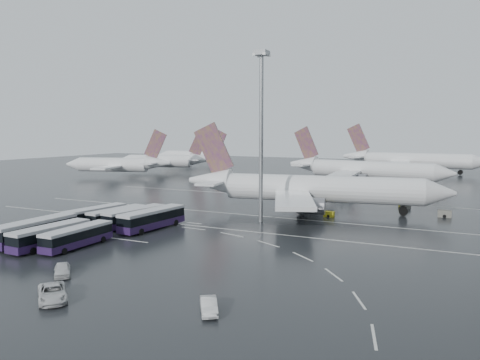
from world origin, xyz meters
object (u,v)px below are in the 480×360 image
at_px(floodlight_mast, 261,116).
at_px(gse_cart_belly_e, 404,204).
at_px(airliner_main, 308,189).
at_px(jet_remote_west, 119,165).
at_px(bus_row_near_d, 152,218).
at_px(van_curve_b, 62,270).
at_px(bus_row_far_a, 35,230).
at_px(jet_remote_far, 194,156).
at_px(van_curve_a, 52,293).
at_px(gse_cart_belly_d, 445,214).
at_px(gse_cart_belly_b, 405,206).
at_px(jet_remote_mid, 166,161).
at_px(bus_row_near_b, 117,216).
at_px(airliner_gate_c, 409,161).
at_px(bus_row_near_c, 135,216).
at_px(gse_cart_belly_c, 329,214).
at_px(bus_row_near_a, 96,215).
at_px(bus_row_far_b, 50,235).
at_px(van_curve_c, 209,306).
at_px(bus_row_far_c, 77,236).
at_px(airliner_gate_b, 363,170).

relative_size(floodlight_mast, gse_cart_belly_e, 14.45).
distance_m(airliner_main, jet_remote_west, 93.92).
distance_m(jet_remote_west, bus_row_near_d, 95.98).
height_order(airliner_main, van_curve_b, airliner_main).
bearing_deg(jet_remote_west, bus_row_far_a, 106.50).
relative_size(jet_remote_far, van_curve_a, 6.96).
distance_m(van_curve_a, gse_cart_belly_d, 74.53).
height_order(gse_cart_belly_b, gse_cart_belly_e, gse_cart_belly_e).
distance_m(jet_remote_mid, bus_row_near_b, 109.24).
bearing_deg(jet_remote_mid, bus_row_near_d, 104.24).
height_order(gse_cart_belly_d, gse_cart_belly_e, gse_cart_belly_d).
height_order(airliner_gate_c, gse_cart_belly_d, airliner_gate_c).
bearing_deg(jet_remote_mid, airliner_main, 121.78).
bearing_deg(airliner_main, floodlight_mast, -116.22).
relative_size(bus_row_near_c, gse_cart_belly_c, 6.58).
relative_size(bus_row_near_a, bus_row_near_c, 0.98).
xyz_separation_m(jet_remote_west, bus_row_far_a, (55.97, -85.05, -2.63)).
xyz_separation_m(bus_row_near_d, bus_row_far_b, (-5.91, -16.67, -0.15)).
height_order(airliner_gate_c, jet_remote_mid, airliner_gate_c).
relative_size(van_curve_b, van_curve_c, 1.05).
height_order(bus_row_near_a, bus_row_near_c, bus_row_near_c).
bearing_deg(gse_cart_belly_c, van_curve_b, -109.50).
height_order(bus_row_far_a, gse_cart_belly_b, bus_row_far_a).
bearing_deg(jet_remote_far, bus_row_near_c, 115.29).
bearing_deg(bus_row_far_b, bus_row_far_a, 77.92).
xyz_separation_m(airliner_gate_c, gse_cart_belly_d, (17.34, -99.15, -4.33)).
bearing_deg(jet_remote_far, bus_row_far_b, 112.02).
relative_size(van_curve_c, gse_cart_belly_b, 1.97).
xyz_separation_m(jet_remote_mid, van_curve_a, (74.88, -127.00, -3.72)).
xyz_separation_m(bus_row_far_c, floodlight_mast, (16.31, 29.46, 18.04)).
bearing_deg(jet_remote_mid, van_curve_c, 106.89).
distance_m(airliner_gate_c, bus_row_near_d, 136.43).
distance_m(jet_remote_west, van_curve_b, 119.94).
relative_size(bus_row_far_a, bus_row_far_c, 1.15).
distance_m(bus_row_near_b, bus_row_near_c, 3.72).
bearing_deg(van_curve_c, floodlight_mast, 73.58).
height_order(bus_row_far_a, gse_cart_belly_c, bus_row_far_a).
bearing_deg(jet_remote_far, airliner_main, 129.25).
distance_m(jet_remote_far, gse_cart_belly_d, 154.12).
height_order(jet_remote_far, gse_cart_belly_b, jet_remote_far).
bearing_deg(bus_row_far_b, airliner_gate_b, -11.93).
distance_m(floodlight_mast, gse_cart_belly_d, 41.34).
distance_m(jet_remote_mid, van_curve_c, 152.70).
xyz_separation_m(bus_row_near_d, gse_cart_belly_b, (36.63, 42.20, -1.31)).
bearing_deg(gse_cart_belly_d, van_curve_a, -116.44).
distance_m(jet_remote_mid, gse_cart_belly_b, 112.87).
distance_m(van_curve_a, van_curve_c, 16.16).
bearing_deg(gse_cart_belly_c, gse_cart_belly_e, 59.44).
bearing_deg(floodlight_mast, bus_row_far_b, -122.91).
bearing_deg(jet_remote_far, gse_cart_belly_c, 129.81).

